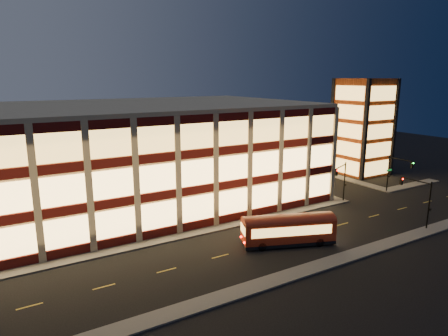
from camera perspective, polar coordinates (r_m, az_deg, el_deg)
ground at (r=48.14m, az=-2.15°, el=-9.35°), size 200.00×200.00×0.00m
sidewalk_office_south at (r=47.68m, az=-5.94°, el=-9.54°), size 54.00×2.00×0.15m
sidewalk_office_east at (r=73.82m, az=7.12°, el=-1.47°), size 2.00×30.00×0.15m
sidewalk_tower_south at (r=75.58m, az=25.04°, el=-2.26°), size 14.00×2.00×0.15m
sidewalk_tower_west at (r=80.92m, az=13.26°, el=-0.45°), size 2.00×30.00×0.15m
sidewalk_near at (r=38.31m, az=7.68°, el=-15.46°), size 100.00×2.00×0.15m
office_building at (r=59.98m, az=-12.53°, el=2.03°), size 50.45×30.45×14.50m
stair_tower at (r=80.38m, az=19.17°, el=5.56°), size 8.60×8.60×18.00m
traffic_signal_far at (r=60.42m, az=16.46°, el=-1.16°), size 3.79×1.87×6.00m
traffic_signal_right at (r=68.54m, az=23.41°, el=-0.09°), size 1.20×4.37×6.00m
traffic_signal_near at (r=54.82m, az=26.06°, el=-3.35°), size 0.32×4.45×6.00m
trolley_bus at (r=45.07m, az=9.17°, el=-8.47°), size 10.47×6.04×3.46m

